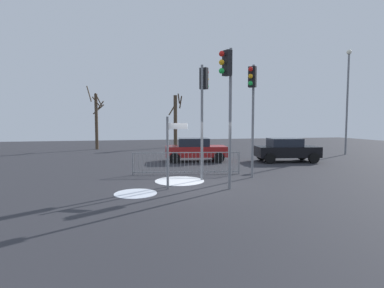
{
  "coord_description": "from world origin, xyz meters",
  "views": [
    {
      "loc": [
        -2.83,
        -11.42,
        2.54
      ],
      "look_at": [
        0.28,
        2.77,
        1.44
      ],
      "focal_mm": 28.36,
      "sensor_mm": 36.0,
      "label": 1
    }
  ],
  "objects_px": {
    "traffic_light_foreground_left": "(204,97)",
    "bare_tree_left": "(96,119)",
    "traffic_light_mid_right": "(228,87)",
    "car_red_mid": "(195,149)",
    "street_lamp": "(348,92)",
    "bare_tree_centre": "(176,120)",
    "car_black_far": "(286,150)",
    "direction_sign_post": "(169,149)",
    "traffic_light_mid_left": "(252,96)"
  },
  "relations": [
    {
      "from": "car_red_mid",
      "to": "street_lamp",
      "type": "height_order",
      "value": "street_lamp"
    },
    {
      "from": "direction_sign_post",
      "to": "street_lamp",
      "type": "xyz_separation_m",
      "value": [
        14.77,
        8.87,
        3.18
      ]
    },
    {
      "from": "direction_sign_post",
      "to": "car_red_mid",
      "type": "height_order",
      "value": "direction_sign_post"
    },
    {
      "from": "car_red_mid",
      "to": "street_lamp",
      "type": "bearing_deg",
      "value": 14.38
    },
    {
      "from": "traffic_light_mid_left",
      "to": "car_black_far",
      "type": "relative_size",
      "value": 1.25
    },
    {
      "from": "traffic_light_mid_left",
      "to": "car_black_far",
      "type": "height_order",
      "value": "traffic_light_mid_left"
    },
    {
      "from": "direction_sign_post",
      "to": "car_black_far",
      "type": "relative_size",
      "value": 0.67
    },
    {
      "from": "traffic_light_foreground_left",
      "to": "traffic_light_mid_right",
      "type": "distance_m",
      "value": 2.07
    },
    {
      "from": "traffic_light_mid_left",
      "to": "car_black_far",
      "type": "distance_m",
      "value": 6.96
    },
    {
      "from": "traffic_light_foreground_left",
      "to": "bare_tree_left",
      "type": "relative_size",
      "value": 0.86
    },
    {
      "from": "traffic_light_mid_left",
      "to": "traffic_light_foreground_left",
      "type": "relative_size",
      "value": 1.02
    },
    {
      "from": "car_red_mid",
      "to": "bare_tree_left",
      "type": "height_order",
      "value": "bare_tree_left"
    },
    {
      "from": "traffic_light_mid_right",
      "to": "car_red_mid",
      "type": "height_order",
      "value": "traffic_light_mid_right"
    },
    {
      "from": "direction_sign_post",
      "to": "bare_tree_left",
      "type": "height_order",
      "value": "bare_tree_left"
    },
    {
      "from": "car_black_far",
      "to": "bare_tree_left",
      "type": "bearing_deg",
      "value": 146.27
    },
    {
      "from": "traffic_light_mid_right",
      "to": "bare_tree_left",
      "type": "relative_size",
      "value": 0.91
    },
    {
      "from": "traffic_light_mid_right",
      "to": "direction_sign_post",
      "type": "xyz_separation_m",
      "value": [
        -2.08,
        0.48,
        -2.25
      ]
    },
    {
      "from": "bare_tree_left",
      "to": "car_black_far",
      "type": "bearing_deg",
      "value": -42.44
    },
    {
      "from": "traffic_light_mid_left",
      "to": "street_lamp",
      "type": "height_order",
      "value": "street_lamp"
    },
    {
      "from": "traffic_light_mid_left",
      "to": "car_red_mid",
      "type": "xyz_separation_m",
      "value": [
        -1.19,
        6.03,
        -2.9
      ]
    },
    {
      "from": "bare_tree_centre",
      "to": "bare_tree_left",
      "type": "bearing_deg",
      "value": -173.47
    },
    {
      "from": "street_lamp",
      "to": "bare_tree_centre",
      "type": "bearing_deg",
      "value": 140.95
    },
    {
      "from": "direction_sign_post",
      "to": "bare_tree_centre",
      "type": "xyz_separation_m",
      "value": [
        3.2,
        18.25,
        1.15
      ]
    },
    {
      "from": "car_black_far",
      "to": "direction_sign_post",
      "type": "bearing_deg",
      "value": -134.71
    },
    {
      "from": "car_black_far",
      "to": "car_red_mid",
      "type": "relative_size",
      "value": 1.0
    },
    {
      "from": "street_lamp",
      "to": "car_black_far",
      "type": "bearing_deg",
      "value": -157.11
    },
    {
      "from": "traffic_light_mid_right",
      "to": "direction_sign_post",
      "type": "distance_m",
      "value": 3.1
    },
    {
      "from": "direction_sign_post",
      "to": "street_lamp",
      "type": "height_order",
      "value": "street_lamp"
    },
    {
      "from": "traffic_light_mid_right",
      "to": "traffic_light_foreground_left",
      "type": "bearing_deg",
      "value": -9.58
    },
    {
      "from": "traffic_light_mid_left",
      "to": "bare_tree_left",
      "type": "xyz_separation_m",
      "value": [
        -8.03,
        15.92,
        -0.92
      ]
    },
    {
      "from": "car_red_mid",
      "to": "bare_tree_centre",
      "type": "distance_m",
      "value": 10.9
    },
    {
      "from": "bare_tree_left",
      "to": "traffic_light_foreground_left",
      "type": "bearing_deg",
      "value": -69.8
    },
    {
      "from": "traffic_light_mid_right",
      "to": "street_lamp",
      "type": "distance_m",
      "value": 15.79
    },
    {
      "from": "traffic_light_mid_left",
      "to": "car_red_mid",
      "type": "bearing_deg",
      "value": -37.14
    },
    {
      "from": "car_black_far",
      "to": "street_lamp",
      "type": "distance_m",
      "value": 8.12
    },
    {
      "from": "bare_tree_centre",
      "to": "car_red_mid",
      "type": "bearing_deg",
      "value": -92.63
    },
    {
      "from": "street_lamp",
      "to": "direction_sign_post",
      "type": "bearing_deg",
      "value": -149.02
    },
    {
      "from": "traffic_light_foreground_left",
      "to": "car_red_mid",
      "type": "distance_m",
      "value": 6.68
    },
    {
      "from": "traffic_light_foreground_left",
      "to": "traffic_light_mid_right",
      "type": "bearing_deg",
      "value": -37.55
    },
    {
      "from": "traffic_light_foreground_left",
      "to": "street_lamp",
      "type": "relative_size",
      "value": 0.62
    },
    {
      "from": "direction_sign_post",
      "to": "car_red_mid",
      "type": "xyz_separation_m",
      "value": [
        2.71,
        7.53,
        -0.76
      ]
    },
    {
      "from": "traffic_light_foreground_left",
      "to": "direction_sign_post",
      "type": "bearing_deg",
      "value": -95.67
    },
    {
      "from": "bare_tree_left",
      "to": "bare_tree_centre",
      "type": "bearing_deg",
      "value": 6.53
    },
    {
      "from": "traffic_light_foreground_left",
      "to": "car_black_far",
      "type": "xyz_separation_m",
      "value": [
        6.53,
        4.56,
        -2.81
      ]
    },
    {
      "from": "traffic_light_foreground_left",
      "to": "bare_tree_left",
      "type": "height_order",
      "value": "bare_tree_left"
    },
    {
      "from": "traffic_light_foreground_left",
      "to": "bare_tree_centre",
      "type": "height_order",
      "value": "bare_tree_centre"
    },
    {
      "from": "traffic_light_mid_right",
      "to": "street_lamp",
      "type": "bearing_deg",
      "value": -73.72
    },
    {
      "from": "traffic_light_mid_left",
      "to": "traffic_light_mid_right",
      "type": "xyz_separation_m",
      "value": [
        -1.82,
        -1.97,
        0.11
      ]
    },
    {
      "from": "car_black_far",
      "to": "bare_tree_centre",
      "type": "relative_size",
      "value": 0.77
    },
    {
      "from": "direction_sign_post",
      "to": "car_red_mid",
      "type": "relative_size",
      "value": 0.68
    }
  ]
}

